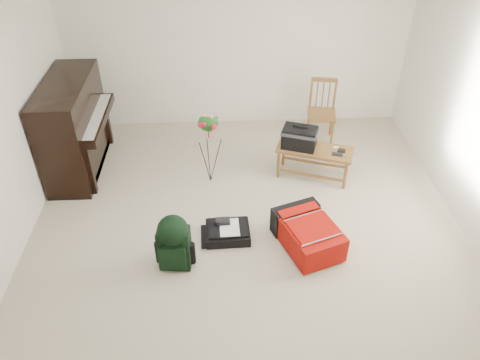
{
  "coord_description": "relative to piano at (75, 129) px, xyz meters",
  "views": [
    {
      "loc": [
        -0.28,
        -3.8,
        3.74
      ],
      "look_at": [
        -0.08,
        0.35,
        0.61
      ],
      "focal_mm": 35.0,
      "sensor_mm": 36.0,
      "label": 1
    }
  ],
  "objects": [
    {
      "name": "black_duffel",
      "position": [
        1.96,
        -1.5,
        -0.52
      ],
      "size": [
        0.51,
        0.41,
        0.21
      ],
      "rotation": [
        0.0,
        0.0,
        0.03
      ],
      "color": "black",
      "rests_on": "floor"
    },
    {
      "name": "bench",
      "position": [
        2.98,
        -0.39,
        -0.07
      ],
      "size": [
        1.04,
        0.69,
        0.75
      ],
      "rotation": [
        0.0,
        0.0,
        -0.34
      ],
      "color": "brown",
      "rests_on": "floor"
    },
    {
      "name": "dining_chair",
      "position": [
        3.38,
        0.56,
        -0.15
      ],
      "size": [
        0.46,
        0.46,
        0.92
      ],
      "rotation": [
        0.0,
        0.0,
        -0.17
      ],
      "color": "brown",
      "rests_on": "floor"
    },
    {
      "name": "floor",
      "position": [
        2.19,
        -1.6,
        -0.6
      ],
      "size": [
        5.0,
        5.5,
        0.01
      ],
      "primitive_type": "cube",
      "color": "#B8AE94",
      "rests_on": "ground"
    },
    {
      "name": "piano",
      "position": [
        0.0,
        0.0,
        0.0
      ],
      "size": [
        0.71,
        1.5,
        1.25
      ],
      "color": "black",
      "rests_on": "floor"
    },
    {
      "name": "flower_stand",
      "position": [
        1.76,
        -0.42,
        -0.1
      ],
      "size": [
        0.4,
        0.4,
        1.02
      ],
      "rotation": [
        0.0,
        0.0,
        -0.3
      ],
      "color": "black",
      "rests_on": "floor"
    },
    {
      "name": "ceiling",
      "position": [
        2.19,
        -1.6,
        1.9
      ],
      "size": [
        5.0,
        5.5,
        0.01
      ],
      "primitive_type": "cube",
      "color": "white",
      "rests_on": "wall_back"
    },
    {
      "name": "wall_back",
      "position": [
        2.19,
        1.15,
        0.65
      ],
      "size": [
        5.0,
        0.04,
        2.5
      ],
      "primitive_type": "cube",
      "color": "white",
      "rests_on": "floor"
    },
    {
      "name": "green_backpack",
      "position": [
        1.39,
        -1.91,
        -0.24
      ],
      "size": [
        0.35,
        0.32,
        0.66
      ],
      "rotation": [
        0.0,
        0.0,
        -0.1
      ],
      "color": "black",
      "rests_on": "floor"
    },
    {
      "name": "red_suitcase",
      "position": [
        2.84,
        -1.64,
        -0.42
      ],
      "size": [
        0.76,
        0.94,
        0.34
      ],
      "rotation": [
        0.0,
        0.0,
        0.35
      ],
      "color": "red",
      "rests_on": "floor"
    }
  ]
}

